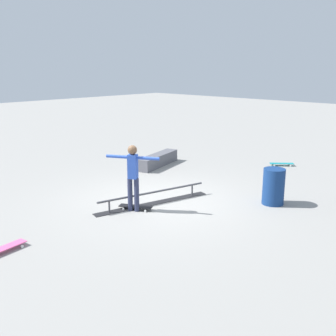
# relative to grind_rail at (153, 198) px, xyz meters

# --- Properties ---
(ground_plane) EXTENTS (60.00, 60.00, 0.00)m
(ground_plane) POSITION_rel_grind_rail_xyz_m (-0.23, -0.05, -0.14)
(ground_plane) COLOR gray
(grind_rail) EXTENTS (3.07, 1.00, 0.32)m
(grind_rail) POSITION_rel_grind_rail_xyz_m (0.00, 0.00, 0.00)
(grind_rail) COLOR black
(grind_rail) RESTS_ON ground_plane
(skate_ledge) EXTENTS (2.09, 0.93, 0.40)m
(skate_ledge) POSITION_rel_grind_rail_xyz_m (-2.81, -2.62, 0.06)
(skate_ledge) COLOR #595960
(skate_ledge) RESTS_ON ground_plane
(skater_main) EXTENTS (0.68, 1.14, 1.57)m
(skater_main) POSITION_rel_grind_rail_xyz_m (0.67, 0.02, 0.78)
(skater_main) COLOR #2D3351
(skater_main) RESTS_ON ground_plane
(skateboard_main) EXTENTS (0.57, 0.79, 0.09)m
(skateboard_main) POSITION_rel_grind_rail_xyz_m (0.58, -0.01, -0.06)
(skateboard_main) COLOR black
(skateboard_main) RESTS_ON ground_plane
(loose_skateboard_teal) EXTENTS (0.67, 0.74, 0.09)m
(loose_skateboard_teal) POSITION_rel_grind_rail_xyz_m (-5.71, 0.46, -0.06)
(loose_skateboard_teal) COLOR teal
(loose_skateboard_teal) RESTS_ON ground_plane
(loose_skateboard_pink) EXTENTS (0.82, 0.34, 0.09)m
(loose_skateboard_pink) POSITION_rel_grind_rail_xyz_m (3.69, -0.11, -0.06)
(loose_skateboard_pink) COLOR #E05993
(loose_skateboard_pink) RESTS_ON ground_plane
(trash_bin) EXTENTS (0.53, 0.53, 0.89)m
(trash_bin) POSITION_rel_grind_rail_xyz_m (-2.02, 2.15, 0.31)
(trash_bin) COLOR navy
(trash_bin) RESTS_ON ground_plane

